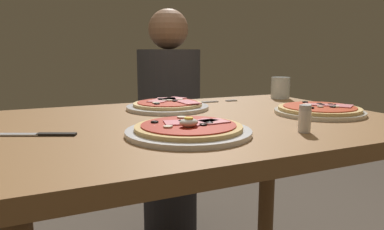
{
  "coord_description": "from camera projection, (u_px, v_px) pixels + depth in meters",
  "views": [
    {
      "loc": [
        -0.46,
        -0.93,
        0.97
      ],
      "look_at": [
        -0.07,
        -0.08,
        0.81
      ],
      "focal_mm": 34.16,
      "sensor_mm": 36.0,
      "label": 1
    }
  ],
  "objects": [
    {
      "name": "diner_person",
      "position": [
        169.0,
        131.0,
        1.91
      ],
      "size": [
        0.32,
        0.32,
        1.18
      ],
      "rotation": [
        0.0,
        0.0,
        3.14
      ],
      "color": "black",
      "rests_on": "ground"
    },
    {
      "name": "pizza_across_right",
      "position": [
        168.0,
        106.0,
        1.24
      ],
      "size": [
        0.28,
        0.28,
        0.03
      ],
      "color": "white",
      "rests_on": "dining_table"
    },
    {
      "name": "water_glass_near",
      "position": [
        280.0,
        89.0,
        1.51
      ],
      "size": [
        0.08,
        0.08,
        0.09
      ],
      "color": "silver",
      "rests_on": "dining_table"
    },
    {
      "name": "knife",
      "position": [
        40.0,
        134.0,
        0.85
      ],
      "size": [
        0.18,
        0.1,
        0.01
      ],
      "color": "silver",
      "rests_on": "dining_table"
    },
    {
      "name": "dining_table",
      "position": [
        202.0,
        161.0,
        1.08
      ],
      "size": [
        1.13,
        0.83,
        0.78
      ],
      "color": "olive",
      "rests_on": "ground"
    },
    {
      "name": "pizza_across_left",
      "position": [
        319.0,
        110.0,
        1.14
      ],
      "size": [
        0.27,
        0.27,
        0.03
      ],
      "color": "silver",
      "rests_on": "dining_table"
    },
    {
      "name": "salt_shaker",
      "position": [
        305.0,
        119.0,
        0.88
      ],
      "size": [
        0.03,
        0.03,
        0.07
      ],
      "color": "white",
      "rests_on": "dining_table"
    },
    {
      "name": "pizza_foreground",
      "position": [
        189.0,
        130.0,
        0.86
      ],
      "size": [
        0.3,
        0.3,
        0.05
      ],
      "color": "white",
      "rests_on": "dining_table"
    },
    {
      "name": "fork",
      "position": [
        216.0,
        102.0,
        1.41
      ],
      "size": [
        0.16,
        0.02,
        0.0
      ],
      "color": "silver",
      "rests_on": "dining_table"
    }
  ]
}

